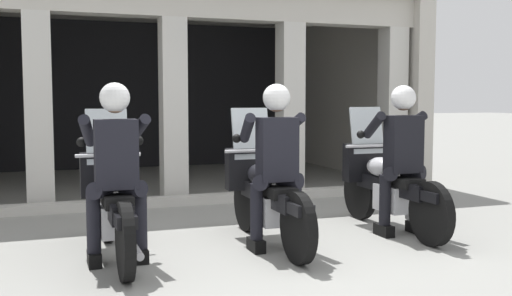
{
  "coord_description": "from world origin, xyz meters",
  "views": [
    {
      "loc": [
        -2.07,
        -5.32,
        1.45
      ],
      "look_at": [
        0.0,
        0.48,
        0.93
      ],
      "focal_mm": 41.92,
      "sensor_mm": 36.0,
      "label": 1
    }
  ],
  "objects_px": {
    "motorcycle_right": "(386,184)",
    "police_officer_left": "(116,157)",
    "police_officer_center": "(276,152)",
    "police_officer_right": "(402,147)",
    "motorcycle_left": "(113,202)",
    "motorcycle_center": "(265,193)"
  },
  "relations": [
    {
      "from": "motorcycle_left",
      "to": "police_officer_center",
      "type": "distance_m",
      "value": 1.58
    },
    {
      "from": "police_officer_left",
      "to": "police_officer_right",
      "type": "relative_size",
      "value": 1.0
    },
    {
      "from": "motorcycle_center",
      "to": "motorcycle_left",
      "type": "bearing_deg",
      "value": 170.68
    },
    {
      "from": "motorcycle_right",
      "to": "police_officer_right",
      "type": "bearing_deg",
      "value": -97.48
    },
    {
      "from": "motorcycle_left",
      "to": "police_officer_right",
      "type": "relative_size",
      "value": 1.29
    },
    {
      "from": "police_officer_left",
      "to": "motorcycle_center",
      "type": "relative_size",
      "value": 0.78
    },
    {
      "from": "motorcycle_left",
      "to": "motorcycle_center",
      "type": "distance_m",
      "value": 1.49
    },
    {
      "from": "police_officer_right",
      "to": "police_officer_center",
      "type": "bearing_deg",
      "value": 178.54
    },
    {
      "from": "motorcycle_center",
      "to": "police_officer_right",
      "type": "bearing_deg",
      "value": -14.02
    },
    {
      "from": "motorcycle_right",
      "to": "police_officer_left",
      "type": "bearing_deg",
      "value": -179.15
    },
    {
      "from": "motorcycle_center",
      "to": "police_officer_center",
      "type": "bearing_deg",
      "value": -99.14
    },
    {
      "from": "police_officer_center",
      "to": "police_officer_right",
      "type": "height_order",
      "value": "same"
    },
    {
      "from": "motorcycle_center",
      "to": "police_officer_center",
      "type": "distance_m",
      "value": 0.52
    },
    {
      "from": "motorcycle_center",
      "to": "police_officer_right",
      "type": "xyz_separation_m",
      "value": [
        1.49,
        -0.13,
        0.44
      ]
    },
    {
      "from": "police_officer_center",
      "to": "motorcycle_right",
      "type": "distance_m",
      "value": 1.61
    },
    {
      "from": "motorcycle_right",
      "to": "police_officer_center",
      "type": "bearing_deg",
      "value": -170.98
    },
    {
      "from": "police_officer_right",
      "to": "motorcycle_right",
      "type": "bearing_deg",
      "value": 82.52
    },
    {
      "from": "police_officer_left",
      "to": "police_officer_center",
      "type": "height_order",
      "value": "same"
    },
    {
      "from": "police_officer_left",
      "to": "motorcycle_right",
      "type": "height_order",
      "value": "police_officer_left"
    },
    {
      "from": "police_officer_center",
      "to": "motorcycle_center",
      "type": "bearing_deg",
      "value": 80.86
    },
    {
      "from": "motorcycle_left",
      "to": "motorcycle_center",
      "type": "relative_size",
      "value": 1.0
    },
    {
      "from": "police_officer_center",
      "to": "police_officer_right",
      "type": "relative_size",
      "value": 1.0
    }
  ]
}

